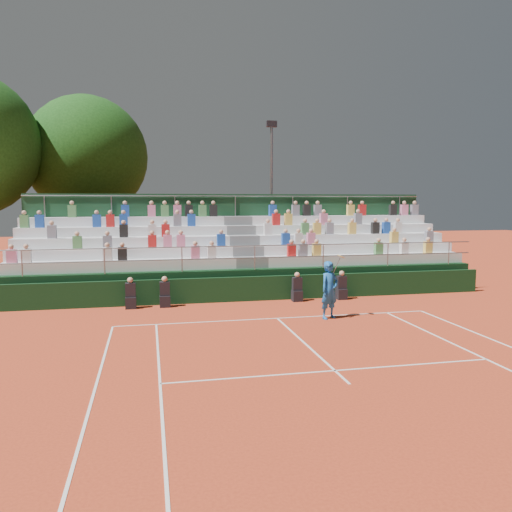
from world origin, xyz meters
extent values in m
plane|color=#C54120|center=(0.00, 0.00, 0.00)|extent=(90.00, 90.00, 0.00)
cube|color=white|center=(0.00, 0.00, 0.01)|extent=(11.00, 0.06, 0.01)
cube|color=white|center=(0.00, -3.20, 0.01)|extent=(0.06, 6.40, 0.01)
cube|color=white|center=(0.00, -5.49, 0.01)|extent=(8.22, 0.06, 0.01)
cube|color=black|center=(0.00, 3.20, 0.50)|extent=(20.00, 0.15, 1.00)
cube|color=black|center=(-5.01, 2.75, 0.22)|extent=(0.40, 0.40, 0.44)
cube|color=black|center=(-5.01, 2.75, 0.70)|extent=(0.38, 0.25, 0.55)
sphere|color=tan|center=(-5.01, 2.75, 1.08)|extent=(0.22, 0.22, 0.22)
cube|color=black|center=(-3.73, 2.75, 0.22)|extent=(0.40, 0.40, 0.44)
cube|color=black|center=(-3.73, 2.75, 0.70)|extent=(0.38, 0.25, 0.55)
sphere|color=tan|center=(-3.73, 2.75, 1.08)|extent=(0.22, 0.22, 0.22)
cube|color=black|center=(1.54, 2.75, 0.22)|extent=(0.40, 0.40, 0.44)
cube|color=black|center=(1.54, 2.75, 0.70)|extent=(0.38, 0.25, 0.55)
sphere|color=tan|center=(1.54, 2.75, 1.08)|extent=(0.22, 0.22, 0.22)
cube|color=black|center=(3.45, 2.75, 0.22)|extent=(0.40, 0.40, 0.44)
cube|color=black|center=(3.45, 2.75, 0.70)|extent=(0.38, 0.25, 0.55)
sphere|color=tan|center=(3.45, 2.75, 1.08)|extent=(0.22, 0.22, 0.22)
cube|color=black|center=(0.00, 6.30, 0.60)|extent=(20.00, 5.20, 1.20)
cube|color=silver|center=(-5.35, 4.62, 1.41)|extent=(9.30, 0.85, 0.42)
cube|color=silver|center=(5.35, 4.62, 1.41)|extent=(9.30, 0.85, 0.42)
cube|color=slate|center=(0.00, 4.62, 1.41)|extent=(1.40, 0.85, 0.42)
cube|color=silver|center=(-5.35, 5.47, 1.83)|extent=(9.30, 0.85, 0.42)
cube|color=silver|center=(5.35, 5.47, 1.83)|extent=(9.30, 0.85, 0.42)
cube|color=slate|center=(0.00, 5.47, 1.83)|extent=(1.40, 0.85, 0.42)
cube|color=silver|center=(-5.35, 6.33, 2.25)|extent=(9.30, 0.85, 0.42)
cube|color=silver|center=(5.35, 6.33, 2.25)|extent=(9.30, 0.85, 0.42)
cube|color=slate|center=(0.00, 6.33, 2.25)|extent=(1.40, 0.85, 0.42)
cube|color=silver|center=(-5.35, 7.17, 2.67)|extent=(9.30, 0.85, 0.42)
cube|color=silver|center=(5.35, 7.17, 2.67)|extent=(9.30, 0.85, 0.42)
cube|color=slate|center=(0.00, 7.17, 2.67)|extent=(1.40, 0.85, 0.42)
cube|color=silver|center=(-5.35, 8.03, 3.09)|extent=(9.30, 0.85, 0.42)
cube|color=silver|center=(5.35, 8.03, 3.09)|extent=(9.30, 0.85, 0.42)
cube|color=slate|center=(0.00, 8.03, 3.09)|extent=(1.40, 0.85, 0.42)
cube|color=#173D22|center=(0.00, 8.55, 2.20)|extent=(20.00, 0.12, 4.40)
cylinder|color=gray|center=(0.00, 3.75, 2.20)|extent=(20.00, 0.05, 0.05)
cylinder|color=gray|center=(0.00, 8.45, 4.30)|extent=(20.00, 0.05, 0.05)
cube|color=pink|center=(-9.53, 4.47, 1.90)|extent=(0.36, 0.24, 0.56)
cube|color=silver|center=(-8.99, 4.47, 1.90)|extent=(0.36, 0.24, 0.56)
cube|color=silver|center=(-5.94, 4.47, 1.90)|extent=(0.36, 0.24, 0.56)
cube|color=black|center=(-5.35, 4.47, 1.90)|extent=(0.36, 0.24, 0.56)
cube|color=pink|center=(-2.40, 4.47, 1.90)|extent=(0.36, 0.24, 0.56)
cube|color=silver|center=(-1.70, 4.47, 1.90)|extent=(0.36, 0.24, 0.56)
cube|color=#4C8C4C|center=(-7.19, 5.32, 2.32)|extent=(0.36, 0.24, 0.56)
cube|color=slate|center=(-5.99, 5.32, 2.32)|extent=(0.36, 0.24, 0.56)
cube|color=red|center=(-4.15, 5.32, 2.32)|extent=(0.36, 0.24, 0.56)
cube|color=pink|center=(-3.50, 5.32, 2.32)|extent=(0.36, 0.24, 0.56)
cube|color=pink|center=(-2.93, 5.32, 2.32)|extent=(0.36, 0.24, 0.56)
cube|color=#1E4CB2|center=(-1.18, 5.32, 2.32)|extent=(0.36, 0.24, 0.56)
cube|color=slate|center=(-8.32, 6.17, 2.74)|extent=(0.36, 0.24, 0.56)
cube|color=black|center=(-5.36, 6.17, 2.74)|extent=(0.36, 0.24, 0.56)
cube|color=silver|center=(-4.13, 6.17, 2.74)|extent=(0.36, 0.24, 0.56)
cube|color=red|center=(-3.55, 6.17, 2.74)|extent=(0.36, 0.24, 0.56)
cube|color=#4C8C4C|center=(-9.58, 7.02, 3.16)|extent=(0.36, 0.24, 0.56)
cube|color=#1E4CB2|center=(-8.96, 7.02, 3.16)|extent=(0.36, 0.24, 0.56)
cube|color=#1E4CB2|center=(-6.55, 7.02, 3.16)|extent=(0.36, 0.24, 0.56)
cube|color=red|center=(-5.97, 7.02, 3.16)|extent=(0.36, 0.24, 0.56)
cube|color=#1E4CB2|center=(-5.39, 7.02, 3.16)|extent=(0.36, 0.24, 0.56)
cube|color=slate|center=(-2.97, 7.02, 3.16)|extent=(0.36, 0.24, 0.56)
cube|color=#1E4CB2|center=(-2.33, 7.02, 3.16)|extent=(0.36, 0.24, 0.56)
cube|color=#4C8C4C|center=(-7.71, 7.88, 3.58)|extent=(0.36, 0.24, 0.56)
cube|color=#1E4CB2|center=(-5.35, 7.88, 3.58)|extent=(0.36, 0.24, 0.56)
cube|color=pink|center=(-4.13, 7.88, 3.58)|extent=(0.36, 0.24, 0.56)
cube|color=#4C8C4C|center=(-3.52, 7.88, 3.58)|extent=(0.36, 0.24, 0.56)
cube|color=pink|center=(-2.92, 7.88, 3.58)|extent=(0.36, 0.24, 0.56)
cube|color=black|center=(-2.37, 7.88, 3.58)|extent=(0.36, 0.24, 0.56)
cube|color=#4C8C4C|center=(-1.71, 7.88, 3.58)|extent=(0.36, 0.24, 0.56)
cube|color=black|center=(-1.18, 7.88, 3.58)|extent=(0.36, 0.24, 0.56)
cube|color=red|center=(1.80, 4.47, 1.90)|extent=(0.36, 0.24, 0.56)
cube|color=slate|center=(2.32, 4.47, 1.90)|extent=(0.36, 0.24, 0.56)
cube|color=gold|center=(2.95, 4.47, 1.90)|extent=(0.36, 0.24, 0.56)
cube|color=#4C8C4C|center=(5.90, 4.47, 1.90)|extent=(0.36, 0.24, 0.56)
cube|color=silver|center=(7.17, 4.47, 1.90)|extent=(0.36, 0.24, 0.56)
cube|color=gold|center=(8.38, 4.47, 1.90)|extent=(0.36, 0.24, 0.56)
cube|color=#1E4CB2|center=(1.76, 5.32, 2.32)|extent=(0.36, 0.24, 0.56)
cube|color=silver|center=(2.36, 5.32, 2.32)|extent=(0.36, 0.24, 0.56)
cube|color=pink|center=(2.97, 5.32, 2.32)|extent=(0.36, 0.24, 0.56)
cube|color=gold|center=(7.10, 5.32, 2.32)|extent=(0.36, 0.24, 0.56)
cube|color=slate|center=(8.93, 5.32, 2.32)|extent=(0.36, 0.24, 0.56)
cube|color=silver|center=(1.14, 6.17, 2.74)|extent=(0.36, 0.24, 0.56)
cube|color=#4C8C4C|center=(2.94, 6.17, 2.74)|extent=(0.36, 0.24, 0.56)
cube|color=gold|center=(3.54, 6.17, 2.74)|extent=(0.36, 0.24, 0.56)
cube|color=slate|center=(4.17, 6.17, 2.74)|extent=(0.36, 0.24, 0.56)
cube|color=gold|center=(5.32, 6.17, 2.74)|extent=(0.36, 0.24, 0.56)
cube|color=black|center=(6.53, 6.17, 2.74)|extent=(0.36, 0.24, 0.56)
cube|color=#1E4CB2|center=(7.10, 6.17, 2.74)|extent=(0.36, 0.24, 0.56)
cube|color=silver|center=(7.72, 6.17, 2.74)|extent=(0.36, 0.24, 0.56)
cube|color=red|center=(1.75, 7.02, 3.16)|extent=(0.36, 0.24, 0.56)
cube|color=gold|center=(2.37, 7.02, 3.16)|extent=(0.36, 0.24, 0.56)
cube|color=pink|center=(4.17, 7.02, 3.16)|extent=(0.36, 0.24, 0.56)
cube|color=slate|center=(5.99, 7.02, 3.16)|extent=(0.36, 0.24, 0.56)
cube|color=#1E4CB2|center=(1.79, 7.88, 3.58)|extent=(0.36, 0.24, 0.56)
cube|color=slate|center=(2.98, 7.88, 3.58)|extent=(0.36, 0.24, 0.56)
cube|color=black|center=(3.56, 7.88, 3.58)|extent=(0.36, 0.24, 0.56)
cube|color=slate|center=(4.15, 7.88, 3.58)|extent=(0.36, 0.24, 0.56)
cube|color=gold|center=(5.94, 7.88, 3.58)|extent=(0.36, 0.24, 0.56)
cube|color=red|center=(6.58, 7.88, 3.58)|extent=(0.36, 0.24, 0.56)
cube|color=black|center=(8.32, 7.88, 3.58)|extent=(0.36, 0.24, 0.56)
cube|color=pink|center=(8.97, 7.88, 3.58)|extent=(0.36, 0.24, 0.56)
cube|color=slate|center=(9.56, 7.88, 3.58)|extent=(0.36, 0.24, 0.56)
imported|color=blue|center=(1.75, -0.38, 1.00)|extent=(0.86, 0.73, 1.99)
cylinder|color=gray|center=(2.00, -0.38, 1.85)|extent=(0.26, 0.03, 0.51)
cylinder|color=#E5D866|center=(2.15, -0.38, 2.15)|extent=(0.26, 0.28, 0.14)
cylinder|color=#3B2215|center=(-7.71, 14.33, 1.92)|extent=(0.50, 0.50, 3.85)
sphere|color=#143D10|center=(-7.71, 14.33, 6.62)|extent=(6.93, 6.93, 6.93)
cylinder|color=gray|center=(2.77, 12.11, 4.14)|extent=(0.16, 0.16, 8.29)
cube|color=black|center=(2.77, 12.11, 8.46)|extent=(0.60, 0.25, 0.35)
camera|label=1|loc=(-4.27, -16.37, 4.03)|focal=35.00mm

